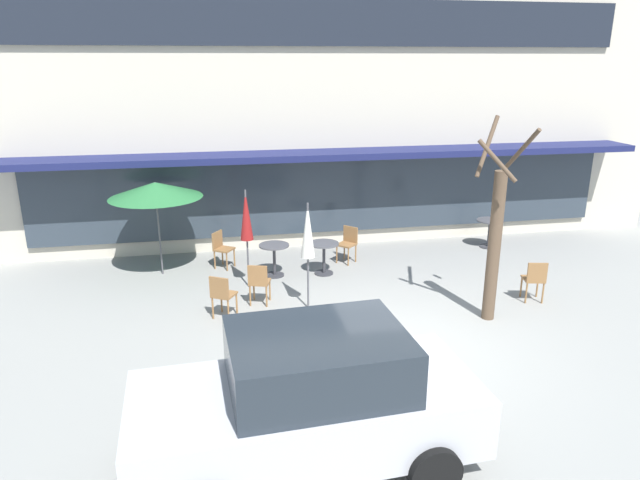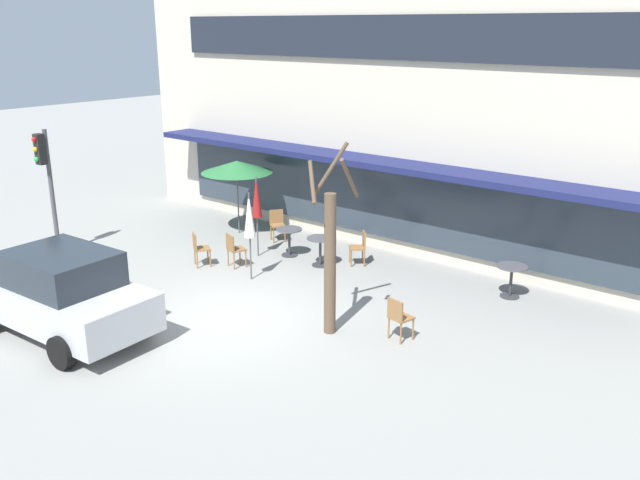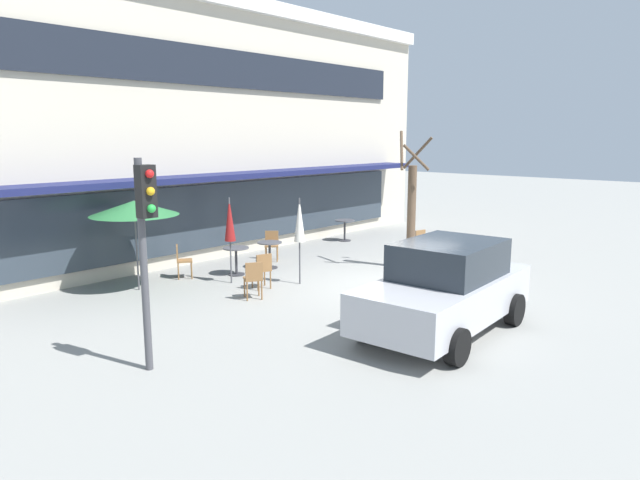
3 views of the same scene
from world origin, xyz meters
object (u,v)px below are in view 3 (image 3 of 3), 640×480
patio_umbrella_cream_folded (134,208)px  cafe_chair_1 (272,243)px  cafe_table_near_wall (236,256)px  cafe_chair_0 (253,277)px  cafe_table_streetside (345,227)px  cafe_chair_4 (181,259)px  street_tree (411,210)px  traffic_light_pole (145,230)px  cafe_table_by_tree (270,250)px  cafe_chair_3 (262,268)px  patio_umbrella_green_folded (299,221)px  cafe_chair_2 (418,241)px  patio_umbrella_corner_open (230,220)px  parked_sedan (445,288)px

patio_umbrella_cream_folded → cafe_chair_1: bearing=0.0°
cafe_table_near_wall → cafe_chair_0: (-1.25, -2.10, 0.01)m
cafe_table_streetside → cafe_chair_4: bearing=-178.2°
cafe_table_streetside → street_tree: 4.72m
traffic_light_pole → cafe_table_by_tree: bearing=31.8°
cafe_table_near_wall → cafe_chair_3: cafe_chair_3 is taller
patio_umbrella_green_folded → cafe_chair_1: (1.45, 2.56, -1.10)m
patio_umbrella_green_folded → street_tree: street_tree is taller
cafe_chair_4 → cafe_table_by_tree: bearing=-21.0°
patio_umbrella_green_folded → cafe_chair_4: size_ratio=2.47×
cafe_table_by_tree → cafe_chair_3: size_ratio=0.85×
patio_umbrella_green_folded → cafe_chair_2: (4.65, -0.56, -1.10)m
patio_umbrella_green_folded → cafe_chair_0: 2.04m
patio_umbrella_cream_folded → cafe_chair_2: patio_umbrella_cream_folded is taller
cafe_table_by_tree → cafe_chair_2: size_ratio=0.85×
patio_umbrella_cream_folded → patio_umbrella_corner_open: bearing=-31.2°
street_tree → cafe_chair_4: bearing=142.4°
parked_sedan → cafe_chair_1: bearing=72.7°
cafe_chair_3 → parked_sedan: bearing=-87.8°
cafe_table_streetside → cafe_table_by_tree: same height
traffic_light_pole → patio_umbrella_green_folded: bearing=20.0°
patio_umbrella_corner_open → cafe_chair_3: (0.15, -1.02, -1.10)m
cafe_table_by_tree → parked_sedan: bearing=-102.8°
cafe_table_streetside → cafe_chair_4: size_ratio=0.85×
patio_umbrella_corner_open → cafe_table_by_tree: bearing=14.6°
patio_umbrella_corner_open → cafe_chair_0: bearing=-111.6°
parked_sedan → traffic_light_pole: size_ratio=1.26×
cafe_table_streetside → parked_sedan: (-6.20, -7.54, 0.36)m
patio_umbrella_corner_open → cafe_chair_4: patio_umbrella_corner_open is taller
cafe_chair_2 → cafe_table_streetside: bearing=77.7°
cafe_table_by_tree → cafe_chair_0: (-2.40, -2.01, 0.01)m
traffic_light_pole → cafe_table_near_wall: bearing=37.9°
cafe_table_streetside → patio_umbrella_green_folded: (-5.42, -2.96, 1.11)m
cafe_table_by_tree → patio_umbrella_cream_folded: size_ratio=0.35×
cafe_table_streetside → cafe_table_near_wall: bearing=-170.1°
parked_sedan → street_tree: 5.44m
cafe_table_near_wall → cafe_chair_4: size_ratio=0.85×
patio_umbrella_cream_folded → cafe_chair_3: size_ratio=2.47×
patio_umbrella_corner_open → patio_umbrella_cream_folded: bearing=148.8°
cafe_table_by_tree → patio_umbrella_green_folded: patio_umbrella_green_folded is taller
patio_umbrella_cream_folded → patio_umbrella_green_folded: bearing=-40.0°
cafe_table_by_tree → patio_umbrella_corner_open: 2.16m
patio_umbrella_cream_folded → cafe_chair_4: 2.05m
cafe_table_near_wall → patio_umbrella_green_folded: 2.28m
cafe_table_by_tree → parked_sedan: size_ratio=0.18×
patio_umbrella_corner_open → street_tree: (4.47, -2.50, 0.03)m
patio_umbrella_green_folded → cafe_chair_3: patio_umbrella_green_folded is taller
patio_umbrella_cream_folded → cafe_chair_1: size_ratio=2.47×
cafe_table_near_wall → street_tree: 5.03m
cafe_chair_2 → traffic_light_pole: (-10.18, -1.44, 1.77)m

